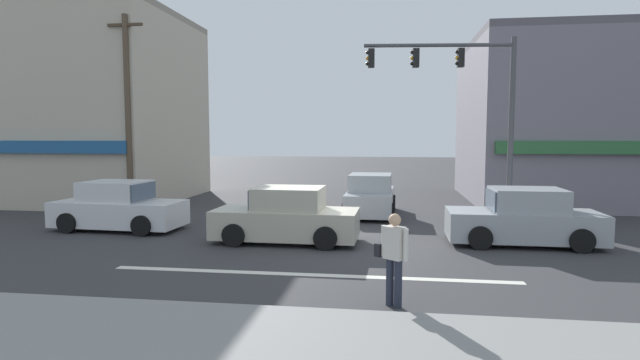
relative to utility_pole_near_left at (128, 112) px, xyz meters
name	(u,v)px	position (x,y,z in m)	size (l,w,h in m)	color
ground_plane	(329,242)	(8.35, -4.13, -3.97)	(120.00, 120.00, 0.00)	#333335
lane_marking_stripe	(310,275)	(8.35, -7.63, -3.97)	(9.00, 0.24, 0.01)	silver
building_left_block	(78,108)	(-4.84, 4.12, 0.39)	(10.08, 8.35, 8.74)	#B7AD99
building_right_corner	(619,121)	(20.47, 6.56, -0.23)	(13.44, 9.35, 7.49)	slate
utility_pole_near_left	(128,112)	(0.00, 0.00, 0.00)	(1.40, 0.22, 7.65)	brown
traffic_light_mast	(471,97)	(12.65, -1.30, 0.33)	(4.87, 0.68, 6.20)	#47474C
sedan_crossing_center	(370,196)	(9.32, 1.00, -3.26)	(1.95, 4.14, 1.58)	#999EA3
sedan_waiting_far	(286,217)	(7.14, -4.35, -3.26)	(4.13, 1.94, 1.58)	#B7B29E
sedan_crossing_rightbound	(524,219)	(13.77, -3.76, -3.26)	(4.12, 1.91, 1.58)	#999EA3
sedan_approaching_near	(119,208)	(1.37, -3.24, -3.26)	(4.18, 2.03, 1.58)	silver
pedestrian_foreground_with_bag	(393,254)	(10.13, -9.40, -3.02)	(0.60, 0.57, 1.67)	#232838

